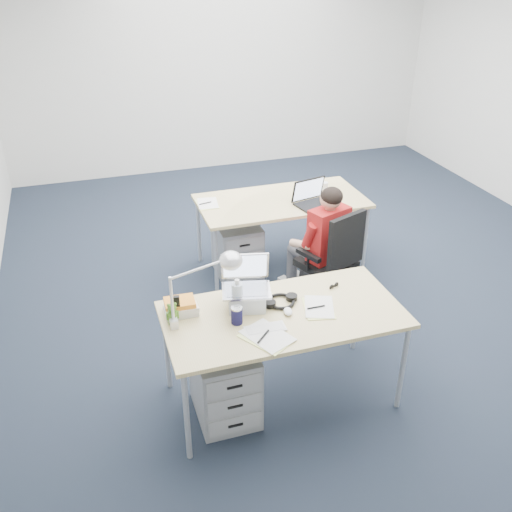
% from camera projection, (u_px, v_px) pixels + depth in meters
% --- Properties ---
extents(floor, '(7.00, 7.00, 0.00)m').
position_uv_depth(floor, '(322.00, 282.00, 5.53)').
color(floor, black).
rests_on(floor, ground).
extents(room, '(6.02, 7.02, 2.80)m').
position_uv_depth(room, '(334.00, 105.00, 4.70)').
color(room, beige).
rests_on(room, ground).
extents(desk_near, '(1.60, 0.80, 0.73)m').
position_uv_depth(desk_near, '(283.00, 319.00, 3.82)').
color(desk_near, tan).
rests_on(desk_near, ground).
extents(desk_far, '(1.60, 0.80, 0.73)m').
position_uv_depth(desk_far, '(281.00, 204.00, 5.48)').
color(desk_far, tan).
rests_on(desk_far, ground).
extents(office_chair, '(0.79, 0.79, 0.97)m').
position_uv_depth(office_chair, '(328.00, 280.00, 5.04)').
color(office_chair, black).
rests_on(office_chair, ground).
extents(seated_person, '(0.48, 0.67, 1.13)m').
position_uv_depth(seated_person, '(318.00, 243.00, 5.01)').
color(seated_person, '#AA1818').
rests_on(seated_person, ground).
extents(drawer_pedestal_near, '(0.40, 0.50, 0.55)m').
position_uv_depth(drawer_pedestal_near, '(225.00, 381.00, 3.88)').
color(drawer_pedestal_near, gray).
rests_on(drawer_pedestal_near, ground).
extents(drawer_pedestal_far, '(0.40, 0.50, 0.55)m').
position_uv_depth(drawer_pedestal_far, '(237.00, 249.00, 5.54)').
color(drawer_pedestal_far, gray).
rests_on(drawer_pedestal_far, ground).
extents(silver_laptop, '(0.37, 0.32, 0.34)m').
position_uv_depth(silver_laptop, '(246.00, 285.00, 3.78)').
color(silver_laptop, silver).
rests_on(silver_laptop, desk_near).
extents(wireless_keyboard, '(0.27, 0.12, 0.01)m').
position_uv_depth(wireless_keyboard, '(265.00, 329.00, 3.63)').
color(wireless_keyboard, white).
rests_on(wireless_keyboard, desk_near).
extents(computer_mouse, '(0.08, 0.10, 0.03)m').
position_uv_depth(computer_mouse, '(288.00, 311.00, 3.78)').
color(computer_mouse, white).
rests_on(computer_mouse, desk_near).
extents(headphones, '(0.28, 0.24, 0.04)m').
position_uv_depth(headphones, '(281.00, 300.00, 3.89)').
color(headphones, black).
rests_on(headphones, desk_near).
extents(can_koozie, '(0.08, 0.08, 0.12)m').
position_uv_depth(can_koozie, '(237.00, 315.00, 3.67)').
color(can_koozie, '#131238').
rests_on(can_koozie, desk_near).
extents(water_bottle, '(0.10, 0.10, 0.25)m').
position_uv_depth(water_bottle, '(237.00, 296.00, 3.76)').
color(water_bottle, silver).
rests_on(water_bottle, desk_near).
extents(bear_figurine, '(0.09, 0.07, 0.16)m').
position_uv_depth(bear_figurine, '(172.00, 313.00, 3.65)').
color(bear_figurine, '#346D1D').
rests_on(bear_figurine, desk_near).
extents(book_stack, '(0.25, 0.22, 0.10)m').
position_uv_depth(book_stack, '(181.00, 307.00, 3.77)').
color(book_stack, silver).
rests_on(book_stack, desk_near).
extents(cordless_phone, '(0.05, 0.03, 0.17)m').
position_uv_depth(cordless_phone, '(177.00, 307.00, 3.70)').
color(cordless_phone, black).
rests_on(cordless_phone, desk_near).
extents(papers_left, '(0.34, 0.38, 0.01)m').
position_uv_depth(papers_left, '(266.00, 337.00, 3.55)').
color(papers_left, '#F3FE93').
rests_on(papers_left, desk_near).
extents(papers_right, '(0.26, 0.32, 0.01)m').
position_uv_depth(papers_right, '(318.00, 308.00, 3.84)').
color(papers_right, '#F3FE93').
rests_on(papers_right, desk_near).
extents(sunglasses, '(0.10, 0.07, 0.02)m').
position_uv_depth(sunglasses, '(334.00, 286.00, 4.07)').
color(sunglasses, black).
rests_on(sunglasses, desk_near).
extents(desk_lamp, '(0.44, 0.17, 0.50)m').
position_uv_depth(desk_lamp, '(195.00, 290.00, 3.58)').
color(desk_lamp, silver).
rests_on(desk_lamp, desk_near).
extents(dark_laptop, '(0.41, 0.40, 0.25)m').
position_uv_depth(dark_laptop, '(316.00, 193.00, 5.28)').
color(dark_laptop, black).
rests_on(dark_laptop, desk_far).
extents(far_cup, '(0.07, 0.07, 0.09)m').
position_uv_depth(far_cup, '(325.00, 187.00, 5.63)').
color(far_cup, white).
rests_on(far_cup, desk_far).
extents(far_papers, '(0.21, 0.28, 0.01)m').
position_uv_depth(far_papers, '(207.00, 204.00, 5.36)').
color(far_papers, white).
rests_on(far_papers, desk_far).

